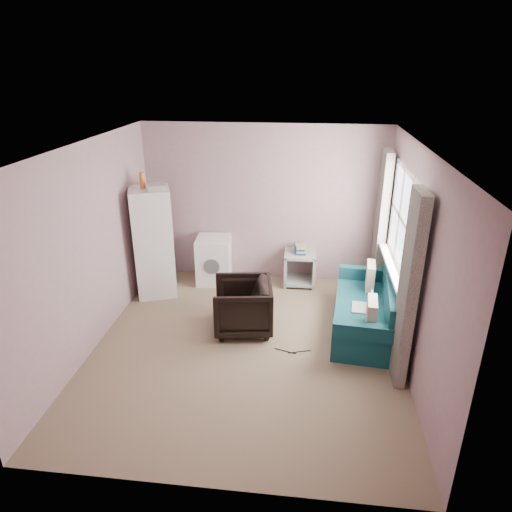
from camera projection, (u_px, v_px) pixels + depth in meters
The scene contains 8 objects.
room at pixel (247, 256), 5.28m from camera, with size 3.84×4.24×2.54m.
armchair at pixel (243, 304), 6.01m from camera, with size 0.74×0.70×0.77m, color black.
fridge at pixel (154, 242), 6.83m from camera, with size 0.73×0.73×1.89m.
washing_machine at pixel (214, 259), 7.35m from camera, with size 0.57×0.57×0.75m.
side_table at pixel (300, 266), 7.30m from camera, with size 0.50×0.50×0.67m.
sofa at pixel (369, 312), 6.03m from camera, with size 0.95×1.80×0.78m.
window_dressing at pixel (392, 252), 5.78m from camera, with size 0.17×2.62×2.18m.
floor_cables at pixel (292, 351), 5.67m from camera, with size 0.45×0.11×0.01m.
Camera 1 is at (0.69, -4.81, 3.32)m, focal length 32.00 mm.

